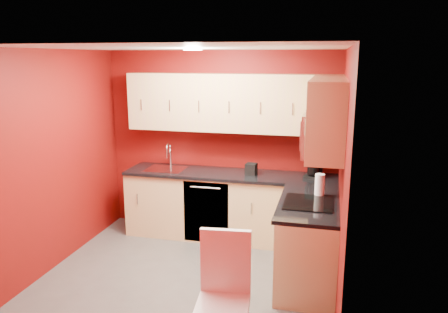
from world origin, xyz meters
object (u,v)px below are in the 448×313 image
at_px(paper_towel, 320,185).
at_px(dining_chair, 223,300).
at_px(microwave, 323,133).
at_px(coffee_maker, 313,165).
at_px(napkin_holder, 251,169).
at_px(sink, 166,166).

xyz_separation_m(paper_towel, dining_chair, (-0.68, -1.68, -0.51)).
xyz_separation_m(microwave, coffee_maker, (-0.12, 1.02, -0.59)).
xyz_separation_m(napkin_holder, paper_towel, (0.89, -0.70, 0.05)).
bearing_deg(sink, napkin_holder, -0.92).
relative_size(microwave, napkin_holder, 5.15).
bearing_deg(coffee_maker, microwave, -72.44).
distance_m(microwave, paper_towel, 0.69).
xyz_separation_m(sink, napkin_holder, (1.19, -0.02, 0.04)).
height_order(napkin_holder, dining_chair, napkin_holder).
height_order(microwave, napkin_holder, microwave).
bearing_deg(napkin_holder, dining_chair, -84.94).
xyz_separation_m(napkin_holder, dining_chair, (0.21, -2.38, -0.46)).
bearing_deg(dining_chair, microwave, 57.37).
height_order(microwave, sink, microwave).
bearing_deg(sink, paper_towel, -19.17).
distance_m(microwave, sink, 2.43).
xyz_separation_m(sink, coffee_maker, (1.98, 0.02, 0.13)).
bearing_deg(paper_towel, coffee_maker, 98.09).
bearing_deg(napkin_holder, coffee_maker, 2.67).
height_order(coffee_maker, dining_chair, coffee_maker).
bearing_deg(microwave, coffee_maker, 96.57).
height_order(coffee_maker, napkin_holder, coffee_maker).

